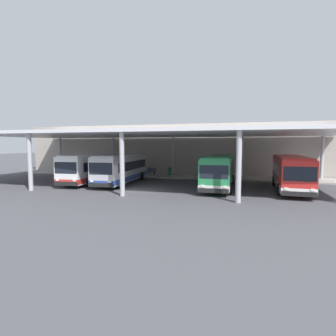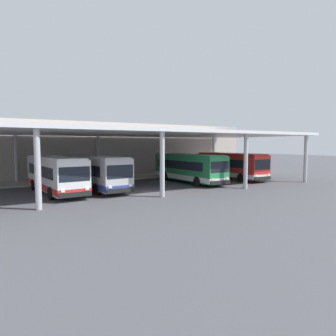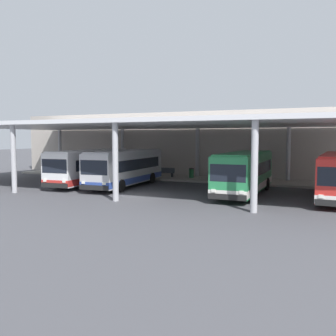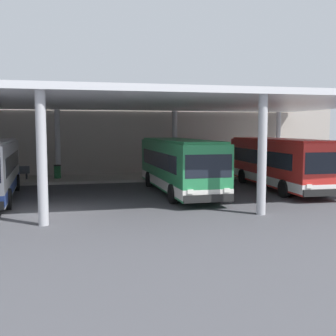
{
  "view_description": "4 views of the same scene",
  "coord_description": "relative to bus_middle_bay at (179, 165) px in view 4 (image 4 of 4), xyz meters",
  "views": [
    {
      "loc": [
        9.73,
        -22.43,
        4.22
      ],
      "look_at": [
        1.9,
        4.44,
        1.79
      ],
      "focal_mm": 28.64,
      "sensor_mm": 36.0,
      "label": 1
    },
    {
      "loc": [
        -12.01,
        -23.33,
        4.22
      ],
      "look_at": [
        3.92,
        3.11,
        1.81
      ],
      "focal_mm": 32.2,
      "sensor_mm": 36.0,
      "label": 2
    },
    {
      "loc": [
        13.45,
        -23.48,
        4.24
      ],
      "look_at": [
        0.38,
        5.15,
        1.69
      ],
      "focal_mm": 39.56,
      "sensor_mm": 36.0,
      "label": 3
    },
    {
      "loc": [
        1.24,
        -18.98,
        3.78
      ],
      "look_at": [
        6.14,
        2.4,
        1.67
      ],
      "focal_mm": 43.72,
      "sensor_mm": 36.0,
      "label": 4
    }
  ],
  "objects": [
    {
      "name": "bus_far_bay",
      "position": [
        6.56,
        0.33,
        0.0
      ],
      "size": [
        2.92,
        10.59,
        3.17
      ],
      "color": "red",
      "rests_on": "ground"
    },
    {
      "name": "bench_waiting",
      "position": [
        -10.06,
        7.65,
        -0.99
      ],
      "size": [
        1.8,
        0.45,
        0.92
      ],
      "color": "#4C515B",
      "rests_on": "platform_kerb"
    },
    {
      "name": "ground_plane",
      "position": [
        -7.2,
        -4.16,
        -1.66
      ],
      "size": [
        200.0,
        200.0,
        0.0
      ],
      "primitive_type": "plane",
      "color": "#47474C"
    },
    {
      "name": "trash_bin",
      "position": [
        -7.21,
        7.61,
        -0.98
      ],
      "size": [
        0.52,
        0.52,
        0.98
      ],
      "color": "#236638",
      "rests_on": "platform_kerb"
    },
    {
      "name": "station_building_facade",
      "position": [
        -7.2,
        10.84,
        1.91
      ],
      "size": [
        48.0,
        1.6,
        7.12
      ],
      "primitive_type": "cube",
      "color": "#ADA399",
      "rests_on": "ground"
    },
    {
      "name": "platform_kerb",
      "position": [
        -7.2,
        7.59,
        -1.57
      ],
      "size": [
        42.0,
        4.5,
        0.18
      ],
      "primitive_type": "cube",
      "color": "#A39E93",
      "rests_on": "ground"
    },
    {
      "name": "bus_middle_bay",
      "position": [
        0.0,
        0.0,
        0.0
      ],
      "size": [
        2.86,
        10.57,
        3.17
      ],
      "color": "#28844C",
      "rests_on": "ground"
    },
    {
      "name": "canopy_shelter",
      "position": [
        -7.2,
        1.34,
        3.63
      ],
      "size": [
        40.0,
        17.0,
        5.55
      ],
      "color": "silver",
      "rests_on": "ground"
    }
  ]
}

